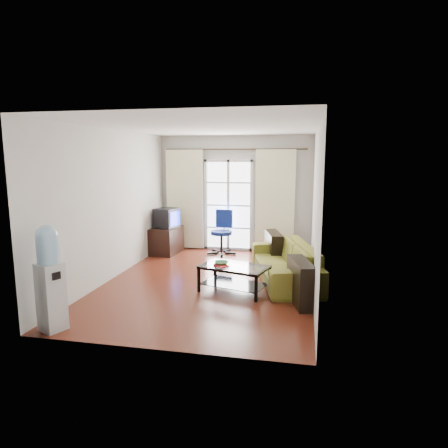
# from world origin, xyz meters

# --- Properties ---
(floor) EXTENTS (5.20, 5.20, 0.00)m
(floor) POSITION_xyz_m (0.00, 0.00, 0.00)
(floor) COLOR maroon
(floor) RESTS_ON ground
(ceiling) EXTENTS (5.20, 5.20, 0.00)m
(ceiling) POSITION_xyz_m (0.00, 0.00, 2.70)
(ceiling) COLOR white
(ceiling) RESTS_ON wall_back
(wall_back) EXTENTS (3.60, 0.02, 2.70)m
(wall_back) POSITION_xyz_m (0.00, 2.60, 1.35)
(wall_back) COLOR silver
(wall_back) RESTS_ON floor
(wall_front) EXTENTS (3.60, 0.02, 2.70)m
(wall_front) POSITION_xyz_m (0.00, -2.60, 1.35)
(wall_front) COLOR silver
(wall_front) RESTS_ON floor
(wall_left) EXTENTS (0.02, 5.20, 2.70)m
(wall_left) POSITION_xyz_m (-1.80, 0.00, 1.35)
(wall_left) COLOR silver
(wall_left) RESTS_ON floor
(wall_right) EXTENTS (0.02, 5.20, 2.70)m
(wall_right) POSITION_xyz_m (1.80, 0.00, 1.35)
(wall_right) COLOR silver
(wall_right) RESTS_ON floor
(french_door) EXTENTS (1.16, 0.06, 2.15)m
(french_door) POSITION_xyz_m (-0.15, 2.54, 1.07)
(french_door) COLOR white
(french_door) RESTS_ON wall_back
(curtain_rod) EXTENTS (3.30, 0.04, 0.04)m
(curtain_rod) POSITION_xyz_m (0.00, 2.50, 2.38)
(curtain_rod) COLOR #4C3F2D
(curtain_rod) RESTS_ON wall_back
(curtain_left) EXTENTS (0.90, 0.07, 2.35)m
(curtain_left) POSITION_xyz_m (-1.20, 2.48, 1.20)
(curtain_left) COLOR #FEFFCD
(curtain_left) RESTS_ON curtain_rod
(curtain_right) EXTENTS (0.90, 0.07, 2.35)m
(curtain_right) POSITION_xyz_m (0.95, 2.48, 1.20)
(curtain_right) COLOR #FEFFCD
(curtain_right) RESTS_ON curtain_rod
(radiator) EXTENTS (0.64, 0.12, 0.64)m
(radiator) POSITION_xyz_m (0.80, 2.50, 0.33)
(radiator) COLOR gray
(radiator) RESTS_ON floor
(sofa) EXTENTS (2.73, 2.03, 0.67)m
(sofa) POSITION_xyz_m (1.31, 0.38, 0.33)
(sofa) COLOR olive
(sofa) RESTS_ON floor
(coffee_table) EXTENTS (1.22, 0.90, 0.44)m
(coffee_table) POSITION_xyz_m (0.52, -0.42, 0.28)
(coffee_table) COLOR silver
(coffee_table) RESTS_ON floor
(bowl) EXTENTS (0.32, 0.32, 0.06)m
(bowl) POSITION_xyz_m (0.30, -0.41, 0.47)
(bowl) COLOR green
(bowl) RESTS_ON coffee_table
(book) EXTENTS (0.43, 0.43, 0.02)m
(book) POSITION_xyz_m (0.26, -0.57, 0.45)
(book) COLOR #A01F13
(book) RESTS_ON coffee_table
(remote) EXTENTS (0.19, 0.07, 0.02)m
(remote) POSITION_xyz_m (0.27, -0.41, 0.45)
(remote) COLOR black
(remote) RESTS_ON coffee_table
(tv_stand) EXTENTS (0.62, 0.87, 0.60)m
(tv_stand) POSITION_xyz_m (-1.49, 1.93, 0.30)
(tv_stand) COLOR black
(tv_stand) RESTS_ON floor
(crt_tv) EXTENTS (0.58, 0.59, 0.45)m
(crt_tv) POSITION_xyz_m (-1.49, 1.94, 0.83)
(crt_tv) COLOR black
(crt_tv) RESTS_ON tv_stand
(task_chair) EXTENTS (0.75, 0.75, 1.00)m
(task_chair) POSITION_xyz_m (-0.22, 2.13, 0.30)
(task_chair) COLOR black
(task_chair) RESTS_ON floor
(water_cooler) EXTENTS (0.37, 0.37, 1.37)m
(water_cooler) POSITION_xyz_m (-1.51, -2.35, 0.72)
(water_cooler) COLOR silver
(water_cooler) RESTS_ON floor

